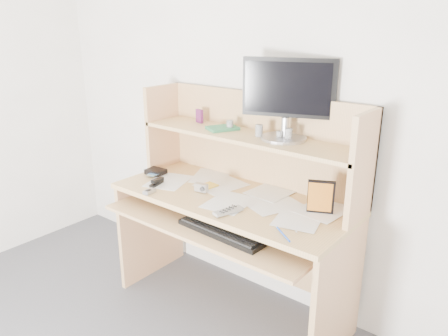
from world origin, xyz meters
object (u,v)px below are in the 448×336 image
Objects in this scene: desk at (239,201)px; game_case at (321,197)px; monitor at (288,97)px; tv_remote at (228,211)px; keyboard at (224,229)px.

desk reaches higher than game_case.
desk is 0.67m from monitor.
game_case is at bearing 0.25° from desk.
desk is 0.53m from game_case.
tv_remote is at bearing -169.04° from game_case.
game_case reaches higher than keyboard.
desk is 2.70× the size of keyboard.
keyboard is 0.78m from monitor.
tv_remote is at bearing -121.98° from monitor.
keyboard is 1.08× the size of monitor.
monitor is (0.08, 0.40, 0.55)m from tv_remote.
tv_remote is at bearing 80.55° from keyboard.
monitor is (0.22, 0.13, 0.62)m from desk.
desk is at bearing 116.07° from keyboard.
tv_remote reaches higher than keyboard.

